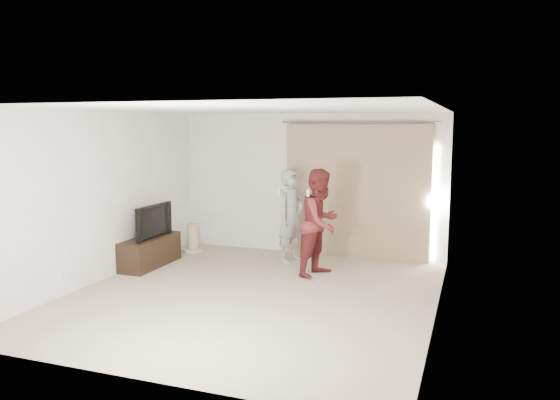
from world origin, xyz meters
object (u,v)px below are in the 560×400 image
(tv_console, at_px, (150,252))
(person_man, at_px, (291,216))
(person_woman, at_px, (321,222))
(tv, at_px, (149,221))

(tv_console, relative_size, person_man, 0.80)
(tv_console, bearing_deg, person_man, 27.00)
(person_man, bearing_deg, person_woman, -42.47)
(tv_console, xyz_separation_m, person_woman, (2.88, 0.44, 0.61))
(tv, relative_size, person_man, 0.61)
(tv_console, height_order, person_man, person_man)
(tv_console, height_order, person_woman, person_woman)
(tv_console, xyz_separation_m, tv, (0.00, 0.00, 0.53))
(person_man, relative_size, person_woman, 0.95)
(person_man, distance_m, person_woman, 0.98)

